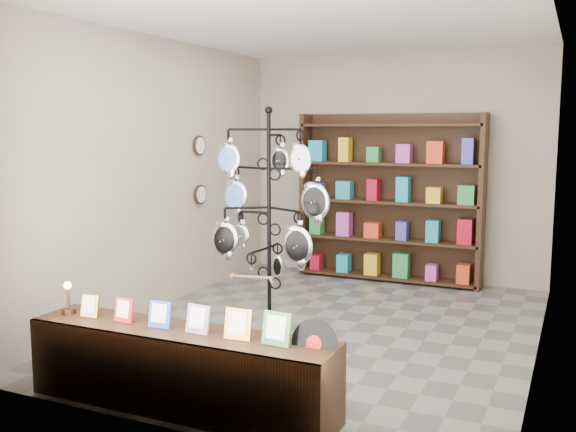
# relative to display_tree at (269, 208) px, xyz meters

# --- Properties ---
(ground) EXTENTS (5.00, 5.00, 0.00)m
(ground) POSITION_rel_display_tree_xyz_m (0.34, 0.59, -1.27)
(ground) COLOR slate
(ground) RESTS_ON ground
(room_envelope) EXTENTS (5.00, 5.00, 5.00)m
(room_envelope) POSITION_rel_display_tree_xyz_m (0.34, 0.59, 0.58)
(room_envelope) COLOR #AFA58D
(room_envelope) RESTS_ON ground
(display_tree) EXTENTS (1.13, 1.00, 2.20)m
(display_tree) POSITION_rel_display_tree_xyz_m (0.00, 0.00, 0.00)
(display_tree) COLOR black
(display_tree) RESTS_ON ground
(front_shelf) EXTENTS (2.35, 0.49, 0.83)m
(front_shelf) POSITION_rel_display_tree_xyz_m (0.07, -1.60, -0.98)
(front_shelf) COLOR black
(front_shelf) RESTS_ON ground
(back_shelving) EXTENTS (2.42, 0.36, 2.20)m
(back_shelving) POSITION_rel_display_tree_xyz_m (0.34, 2.89, -0.24)
(back_shelving) COLOR black
(back_shelving) RESTS_ON ground
(wall_clocks) EXTENTS (0.03, 0.24, 0.84)m
(wall_clocks) POSITION_rel_display_tree_xyz_m (-1.63, 1.39, 0.23)
(wall_clocks) COLOR black
(wall_clocks) RESTS_ON ground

